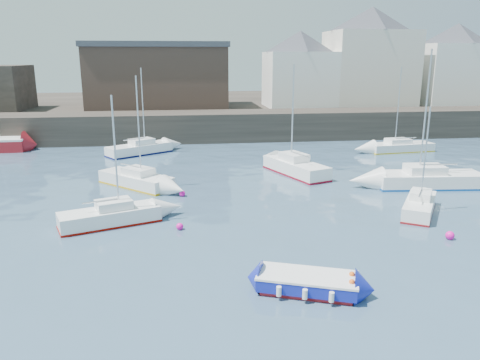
{
  "coord_description": "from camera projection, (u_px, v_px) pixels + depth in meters",
  "views": [
    {
      "loc": [
        -3.45,
        -15.25,
        8.77
      ],
      "look_at": [
        0.0,
        12.0,
        1.5
      ],
      "focal_mm": 35.0,
      "sensor_mm": 36.0,
      "label": 1
    }
  ],
  "objects": [
    {
      "name": "sailboat_b",
      "position": [
        136.0,
        179.0,
        32.52
      ],
      "size": [
        5.54,
        5.44,
        7.57
      ],
      "color": "white",
      "rests_on": "ground"
    },
    {
      "name": "buoy_mid",
      "position": [
        449.0,
        239.0,
        23.17
      ],
      "size": [
        0.44,
        0.44,
        0.44
      ],
      "primitive_type": "sphere",
      "color": "#FF0EA1",
      "rests_on": "ground"
    },
    {
      "name": "bldg_east_d",
      "position": [
        299.0,
        68.0,
        56.54
      ],
      "size": [
        11.14,
        11.14,
        8.95
      ],
      "color": "white",
      "rests_on": "land_strip"
    },
    {
      "name": "buoy_far",
      "position": [
        182.0,
        196.0,
        30.31
      ],
      "size": [
        0.4,
        0.4,
        0.4
      ],
      "primitive_type": "sphere",
      "color": "#FF0EA1",
      "rests_on": "ground"
    },
    {
      "name": "sailboat_h",
      "position": [
        140.0,
        149.0,
        43.31
      ],
      "size": [
        6.11,
        4.98,
        7.8
      ],
      "color": "white",
      "rests_on": "ground"
    },
    {
      "name": "bldg_east_a",
      "position": [
        370.0,
        56.0,
        57.74
      ],
      "size": [
        13.36,
        13.36,
        11.8
      ],
      "color": "beige",
      "rests_on": "land_strip"
    },
    {
      "name": "blue_dinghy",
      "position": [
        307.0,
        282.0,
        17.89
      ],
      "size": [
        4.13,
        2.85,
        0.72
      ],
      "color": "maroon",
      "rests_on": "ground"
    },
    {
      "name": "quay_wall",
      "position": [
        213.0,
        126.0,
        50.47
      ],
      "size": [
        90.0,
        5.0,
        3.0
      ],
      "primitive_type": "cube",
      "color": "#28231E",
      "rests_on": "ground"
    },
    {
      "name": "bldg_east_b",
      "position": [
        455.0,
        64.0,
        58.84
      ],
      "size": [
        11.88,
        11.88,
        9.95
      ],
      "color": "white",
      "rests_on": "land_strip"
    },
    {
      "name": "sailboat_a",
      "position": [
        110.0,
        216.0,
        25.1
      ],
      "size": [
        5.55,
        3.45,
        6.88
      ],
      "color": "white",
      "rests_on": "ground"
    },
    {
      "name": "sailboat_f",
      "position": [
        295.0,
        167.0,
        35.84
      ],
      "size": [
        4.19,
        6.62,
        8.22
      ],
      "color": "white",
      "rests_on": "ground"
    },
    {
      "name": "land_strip",
      "position": [
        205.0,
        109.0,
        67.76
      ],
      "size": [
        90.0,
        32.0,
        2.8
      ],
      "primitive_type": "cube",
      "color": "#28231E",
      "rests_on": "ground"
    },
    {
      "name": "water",
      "position": [
        281.0,
        301.0,
        17.29
      ],
      "size": [
        220.0,
        220.0,
        0.0
      ],
      "primitive_type": "plane",
      "color": "#2D4760",
      "rests_on": "ground"
    },
    {
      "name": "buoy_near",
      "position": [
        180.0,
        230.0,
        24.47
      ],
      "size": [
        0.37,
        0.37,
        0.37
      ],
      "primitive_type": "sphere",
      "color": "#FF0EA1",
      "rests_on": "ground"
    },
    {
      "name": "sailboat_c",
      "position": [
        420.0,
        205.0,
        26.93
      ],
      "size": [
        3.75,
        4.68,
        6.08
      ],
      "color": "white",
      "rests_on": "ground"
    },
    {
      "name": "sailboat_d",
      "position": [
        428.0,
        179.0,
        32.33
      ],
      "size": [
        7.42,
        2.93,
        9.25
      ],
      "color": "white",
      "rests_on": "ground"
    },
    {
      "name": "warehouse",
      "position": [
        158.0,
        75.0,
        56.1
      ],
      "size": [
        16.4,
        10.4,
        7.6
      ],
      "color": "#3D2D26",
      "rests_on": "land_strip"
    },
    {
      "name": "sailboat_g",
      "position": [
        400.0,
        147.0,
        44.54
      ],
      "size": [
        6.4,
        2.66,
        7.87
      ],
      "color": "white",
      "rests_on": "ground"
    }
  ]
}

